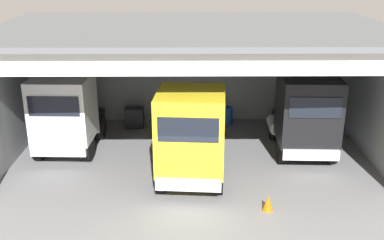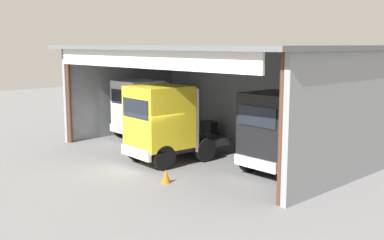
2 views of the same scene
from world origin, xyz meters
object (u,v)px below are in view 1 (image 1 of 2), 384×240
truck_white_yard_outside (66,113)px  tool_cart (134,118)px  truck_black_left_bay (305,114)px  truck_yellow_right_bay (191,135)px  oil_drum (227,116)px  traffic_cone (268,203)px

truck_white_yard_outside → tool_cart: truck_white_yard_outside is taller
truck_white_yard_outside → truck_black_left_bay: size_ratio=0.97×
truck_yellow_right_bay → truck_black_left_bay: 5.41m
truck_black_left_bay → oil_drum: truck_black_left_bay is taller
traffic_cone → oil_drum: bearing=95.0°
truck_black_left_bay → oil_drum: size_ratio=5.93×
truck_yellow_right_bay → truck_black_left_bay: bearing=-148.5°
truck_yellow_right_bay → truck_black_left_bay: truck_yellow_right_bay is taller
truck_white_yard_outside → truck_black_left_bay: (10.12, -0.33, 0.05)m
truck_white_yard_outside → tool_cart: size_ratio=5.03×
truck_white_yard_outside → traffic_cone: 9.40m
truck_black_left_bay → oil_drum: (-2.95, 3.81, -1.41)m
truck_black_left_bay → tool_cart: truck_black_left_bay is taller
oil_drum → traffic_cone: oil_drum is taller
truck_yellow_right_bay → traffic_cone: (2.59, -2.07, -1.65)m
tool_cart → traffic_cone: size_ratio=1.79×
truck_yellow_right_bay → tool_cart: 6.62m
truck_white_yard_outside → traffic_cone: size_ratio=8.99×
truck_white_yard_outside → truck_black_left_bay: 10.12m
truck_white_yard_outside → truck_yellow_right_bay: size_ratio=0.97×
truck_yellow_right_bay → truck_white_yard_outside: bearing=-23.3°
traffic_cone → tool_cart: bearing=124.2°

